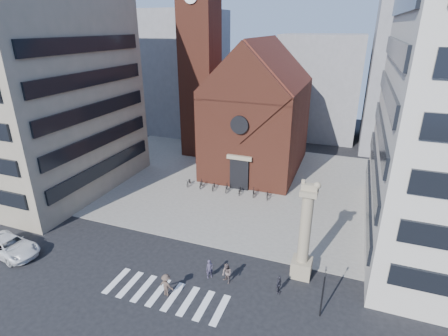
{
  "coord_description": "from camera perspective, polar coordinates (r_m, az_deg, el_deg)",
  "views": [
    {
      "loc": [
        12.27,
        -21.38,
        19.36
      ],
      "look_at": [
        1.28,
        8.0,
        6.5
      ],
      "focal_mm": 28.0,
      "sensor_mm": 36.0,
      "label": 1
    }
  ],
  "objects": [
    {
      "name": "scooter_1",
      "position": [
        44.84,
        -3.78,
        -2.55
      ],
      "size": [
        0.81,
        1.76,
        1.02
      ],
      "primitive_type": "imported",
      "rotation": [
        0.0,
        0.0,
        0.2
      ],
      "color": "black",
      "rests_on": "piazza"
    },
    {
      "name": "pedestrian_2",
      "position": [
        28.74,
        8.91,
        -18.3
      ],
      "size": [
        0.56,
        0.98,
        1.57
      ],
      "primitive_type": "imported",
      "rotation": [
        0.0,
        0.0,
        1.37
      ],
      "color": "#2B2A32",
      "rests_on": "ground"
    },
    {
      "name": "scooter_5",
      "position": [
        42.69,
        4.84,
        -3.93
      ],
      "size": [
        0.81,
        1.76,
        1.02
      ],
      "primitive_type": "imported",
      "rotation": [
        0.0,
        0.0,
        0.2
      ],
      "color": "black",
      "rests_on": "piazza"
    },
    {
      "name": "white_car",
      "position": [
        37.75,
        -31.55,
        -10.83
      ],
      "size": [
        6.14,
        3.41,
        1.63
      ],
      "primitive_type": "imported",
      "rotation": [
        0.0,
        0.0,
        1.44
      ],
      "color": "white",
      "rests_on": "ground"
    },
    {
      "name": "lion_column",
      "position": [
        29.2,
        12.97,
        -11.37
      ],
      "size": [
        1.63,
        1.6,
        8.68
      ],
      "color": "gray",
      "rests_on": "ground"
    },
    {
      "name": "pedestrian_0",
      "position": [
        29.79,
        -2.35,
        -16.15
      ],
      "size": [
        0.73,
        0.71,
        1.69
      ],
      "primitive_type": "imported",
      "rotation": [
        0.0,
        0.0,
        0.73
      ],
      "color": "#393449",
      "rests_on": "ground"
    },
    {
      "name": "scooter_4",
      "position": [
        43.15,
        2.61,
        -3.64
      ],
      "size": [
        0.95,
        1.84,
        0.92
      ],
      "primitive_type": "imported",
      "rotation": [
        0.0,
        0.0,
        0.2
      ],
      "color": "black",
      "rests_on": "piazza"
    },
    {
      "name": "bg_block_right",
      "position": [
        64.54,
        29.86,
        12.9
      ],
      "size": [
        16.0,
        14.0,
        24.0
      ],
      "primitive_type": "cube",
      "color": "gray",
      "rests_on": "ground"
    },
    {
      "name": "campanile",
      "position": [
        54.29,
        -3.96,
        18.41
      ],
      "size": [
        5.5,
        5.5,
        31.2
      ],
      "color": "brown",
      "rests_on": "ground"
    },
    {
      "name": "ground",
      "position": [
        31.34,
        -7.63,
        -16.09
      ],
      "size": [
        120.0,
        120.0,
        0.0
      ],
      "primitive_type": "plane",
      "color": "black",
      "rests_on": "ground"
    },
    {
      "name": "piazza",
      "position": [
        46.42,
        3.28,
        -2.37
      ],
      "size": [
        46.0,
        30.0,
        0.05
      ],
      "primitive_type": "cube",
      "color": "gray",
      "rests_on": "ground"
    },
    {
      "name": "scooter_2",
      "position": [
        44.23,
        -1.7,
        -2.95
      ],
      "size": [
        0.95,
        1.84,
        0.92
      ],
      "primitive_type": "imported",
      "rotation": [
        0.0,
        0.0,
        0.2
      ],
      "color": "black",
      "rests_on": "piazza"
    },
    {
      "name": "bg_block_mid",
      "position": [
        67.48,
        15.31,
        12.69
      ],
      "size": [
        14.0,
        12.0,
        18.0
      ],
      "primitive_type": "cube",
      "color": "gray",
      "rests_on": "ground"
    },
    {
      "name": "scooter_3",
      "position": [
        43.64,
        0.42,
        -3.23
      ],
      "size": [
        0.81,
        1.76,
        1.02
      ],
      "primitive_type": "imported",
      "rotation": [
        0.0,
        0.0,
        0.2
      ],
      "color": "black",
      "rests_on": "piazza"
    },
    {
      "name": "church",
      "position": [
        49.34,
        5.62,
        8.85
      ],
      "size": [
        12.0,
        16.65,
        18.0
      ],
      "color": "brown",
      "rests_on": "ground"
    },
    {
      "name": "pedestrian_3",
      "position": [
        28.49,
        -9.37,
        -18.33
      ],
      "size": [
        1.31,
        0.87,
        1.9
      ],
      "primitive_type": "imported",
      "rotation": [
        0.0,
        0.0,
        3.0
      ],
      "color": "#4E3D34",
      "rests_on": "ground"
    },
    {
      "name": "bg_block_left",
      "position": [
        69.85,
        -7.43,
        15.23
      ],
      "size": [
        16.0,
        14.0,
        22.0
      ],
      "primitive_type": "cube",
      "color": "gray",
      "rests_on": "ground"
    },
    {
      "name": "scooter_6",
      "position": [
        42.34,
        7.12,
        -4.34
      ],
      "size": [
        0.95,
        1.84,
        0.92
      ],
      "primitive_type": "imported",
      "rotation": [
        0.0,
        0.0,
        0.2
      ],
      "color": "black",
      "rests_on": "piazza"
    },
    {
      "name": "traffic_light",
      "position": [
        26.59,
        15.87,
        -18.7
      ],
      "size": [
        0.13,
        0.16,
        4.3
      ],
      "color": "black",
      "rests_on": "ground"
    },
    {
      "name": "scooter_0",
      "position": [
        45.56,
        -5.78,
        -2.28
      ],
      "size": [
        0.95,
        1.84,
        0.92
      ],
      "primitive_type": "imported",
      "rotation": [
        0.0,
        0.0,
        0.2
      ],
      "color": "black",
      "rests_on": "piazza"
    },
    {
      "name": "building_left",
      "position": [
        48.38,
        -29.05,
        12.03
      ],
      "size": [
        18.0,
        20.0,
        26.0
      ],
      "primitive_type": "cube",
      "color": "gray",
      "rests_on": "ground"
    },
    {
      "name": "zebra_crossing",
      "position": [
        29.15,
        -9.51,
        -19.69
      ],
      "size": [
        10.2,
        3.2,
        0.01
      ],
      "primitive_type": null,
      "color": "white",
      "rests_on": "ground"
    },
    {
      "name": "pedestrian_1",
      "position": [
        29.26,
        0.46,
        -16.84
      ],
      "size": [
        1.1,
        1.04,
        1.79
      ],
      "primitive_type": "imported",
      "rotation": [
        0.0,
        0.0,
        -0.56
      ],
      "color": "#655450",
      "rests_on": "ground"
    }
  ]
}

